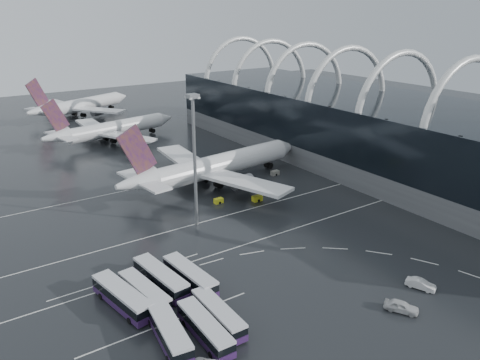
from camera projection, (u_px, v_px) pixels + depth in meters
ground at (240, 241)px, 95.72m from camera, size 420.00×420.00×0.00m
terminal at (373, 129)px, 139.81m from camera, size 42.00×160.00×34.90m
lane_marking_near at (246, 244)px, 94.17m from camera, size 120.00×0.25×0.01m
lane_marking_mid at (210, 220)px, 105.06m from camera, size 120.00×0.25×0.01m
lane_marking_far at (158, 184)px, 126.84m from camera, size 120.00×0.25×0.01m
bus_bay_line_south at (168, 323)px, 70.65m from camera, size 28.00×0.25×0.01m
bus_bay_line_north at (128, 276)px, 83.10m from camera, size 28.00×0.25×0.01m
airliner_main at (214, 167)px, 124.73m from camera, size 59.16×51.54×20.03m
airliner_gate_b at (111, 129)px, 165.67m from camera, size 51.31×45.46×17.88m
airliner_gate_c at (80, 106)px, 205.01m from camera, size 51.01×46.60×19.06m
bus_row_near_a at (122, 297)px, 73.72m from camera, size 5.37×14.06×3.38m
bus_row_near_b at (144, 292)px, 75.33m from camera, size 4.26×12.69×3.06m
bus_row_near_c at (161, 278)px, 79.06m from camera, size 4.47×13.72×3.32m
bus_row_near_d at (190, 276)px, 79.73m from camera, size 4.00×13.25×3.21m
bus_row_far_a at (168, 330)px, 66.25m from camera, size 4.78×13.74×3.31m
bus_row_far_b at (205, 328)px, 66.79m from camera, size 3.22×12.59×3.08m
bus_row_far_c at (218, 314)px, 69.93m from camera, size 3.12×12.24×3.00m
van_curve_b at (401, 306)px, 73.00m from camera, size 4.47×5.61×1.79m
van_curve_c at (421, 284)px, 79.07m from camera, size 3.42×5.20×1.62m
floodlight_mast at (194, 145)px, 96.74m from camera, size 2.20×2.20×28.66m
gse_cart_belly_a at (257, 198)px, 115.34m from camera, size 2.47×1.46×1.35m
gse_cart_belly_b at (247, 179)px, 128.60m from camera, size 2.02×1.20×1.10m
gse_cart_belly_c at (219, 201)px, 114.09m from camera, size 2.18×1.29×1.19m
gse_cart_belly_d at (275, 173)px, 133.30m from camera, size 2.38×1.41×1.30m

